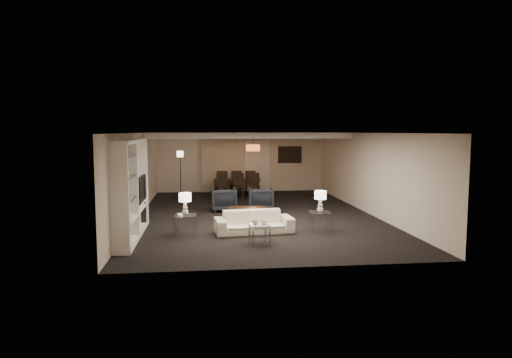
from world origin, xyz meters
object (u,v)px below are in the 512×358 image
Objects in this scene: sofa at (254,222)px; vase_amber at (126,172)px; pendant_light at (253,148)px; table_lamp_right at (320,202)px; armchair_right at (261,199)px; chair_fl at (221,182)px; chair_fr at (250,182)px; chair_fm at (236,182)px; side_table_right at (320,222)px; floor_speaker at (143,205)px; coffee_table at (248,214)px; vase_blue at (125,196)px; floor_lamp at (180,173)px; side_table_left at (185,225)px; marble_table at (259,234)px; television at (137,189)px; armchair_left at (224,200)px; dining_table at (237,188)px; table_lamp_left at (185,204)px; chair_nl at (223,186)px; chair_nm at (238,186)px; chair_nr at (254,186)px.

sofa is 11.37× the size of vase_amber.
pendant_light is 6.23m from table_lamp_right.
chair_fl is at bearing -70.84° from armchair_right.
pendant_light is at bearing 94.61° from chair_fr.
armchair_right is 0.83× the size of chair_fm.
side_table_right is 0.46× the size of floor_speaker.
side_table_right is 4.70m from floor_speaker.
table_lamp_right is 7.46m from chair_fm.
floor_speaker is (-2.85, -0.46, 0.39)m from coffee_table.
floor_lamp is at bearing 84.13° from vase_blue.
side_table_left is 1.85m from vase_blue.
chair_fl is at bearing 106.93° from table_lamp_right.
chair_fm is at bearing 69.85° from vase_blue.
television reaches higher than marble_table.
chair_fl reaches higher than armchair_left.
television reaches higher than table_lamp_right.
marble_table is 0.24× the size of dining_table.
coffee_table is 1.94× the size of table_lamp_left.
chair_nl is at bearing 94.16° from marble_table.
chair_nm and chair_nr have the same top height.
chair_fm and chair_fr have the same top height.
side_table_left is at bearing 69.30° from armchair_left.
chair_nl and chair_fr have the same top height.
chair_fm is (3.04, 8.09, -1.17)m from vase_amber.
chair_fr is (0.00, 1.30, 0.00)m from chair_nr.
television is 6.83× the size of vase_amber.
dining_table is at bearing 89.36° from marble_table.
side_table_right is 7.35m from chair_fr.
marble_table is at bearing 86.52° from chair_fl.
chair_fm is (-0.60, 1.30, 0.00)m from chair_nr.
side_table_right is at bearing 0.00° from side_table_left.
chair_fl is at bearing 9.65° from floor_lamp.
marble_table is 0.46× the size of chair_fr.
pendant_light is 0.54× the size of chair_nl.
dining_table is 1.92× the size of chair_fr.
chair_nm is (0.60, 0.00, 0.00)m from chair_nl.
floor_speaker is at bearing 165.98° from side_table_right.
floor_speaker is at bearing -121.33° from chair_nl.
table_lamp_right is 2.10m from marble_table.
armchair_right is at bearing -53.53° from floor_lamp.
armchair_right is 0.83× the size of chair_fr.
television is at bearing 63.05° from chair_fl.
chair_fl is 1.00× the size of chair_fr.
chair_fl is (2.44, 8.30, -0.67)m from vase_blue.
chair_fl is at bearing 138.34° from dining_table.
side_table_right is at bearing -80.14° from pendant_light.
chair_fr is at bearing 66.29° from vase_blue.
armchair_right is at bearing 55.12° from side_table_left.
table_lamp_left is at bearing -99.46° from dining_table.
armchair_left is 1.79× the size of marble_table.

